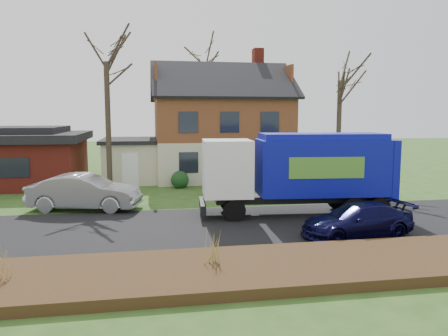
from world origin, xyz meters
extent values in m
plane|color=#284A18|center=(0.00, 0.00, 0.00)|extent=(120.00, 120.00, 0.00)
cube|color=black|center=(0.00, 0.00, 0.01)|extent=(80.00, 7.00, 0.02)
cube|color=black|center=(0.00, -5.30, 0.15)|extent=(80.00, 3.50, 0.30)
cube|color=beige|center=(2.00, 14.00, 1.35)|extent=(9.00, 7.50, 2.70)
cube|color=#5B2B1A|center=(2.00, 14.00, 4.10)|extent=(9.00, 7.50, 2.80)
cube|color=maroon|center=(5.00, 15.00, 8.46)|extent=(0.70, 0.90, 1.60)
cube|color=beige|center=(-4.20, 13.50, 1.30)|extent=(3.50, 5.50, 2.60)
cube|color=black|center=(-4.20, 13.50, 2.72)|extent=(3.90, 5.90, 0.24)
cube|color=maroon|center=(-12.00, 13.00, 1.40)|extent=(9.00, 7.50, 2.80)
cube|color=black|center=(-12.00, 13.00, 3.05)|extent=(9.80, 8.20, 0.50)
cube|color=black|center=(-12.00, 13.00, 3.50)|extent=(7.00, 6.00, 0.40)
cylinder|color=black|center=(0.43, 0.82, 0.47)|extent=(0.96, 0.39, 0.93)
cylinder|color=black|center=(0.59, 2.70, 0.47)|extent=(0.96, 0.39, 0.93)
cylinder|color=black|center=(5.53, 0.38, 0.47)|extent=(0.96, 0.39, 0.93)
cylinder|color=black|center=(5.69, 2.26, 0.47)|extent=(0.96, 0.39, 0.93)
cylinder|color=black|center=(6.69, 0.28, 0.47)|extent=(0.96, 0.39, 0.93)
cylinder|color=black|center=(6.85, 2.16, 0.47)|extent=(0.96, 0.39, 0.93)
cube|color=black|center=(3.64, 1.49, 0.76)|extent=(7.79, 1.73, 0.31)
cube|color=white|center=(0.28, 1.78, 2.16)|extent=(2.25, 2.41, 2.42)
cube|color=black|center=(-0.70, 1.86, 2.29)|extent=(0.24, 1.97, 0.81)
cube|color=black|center=(-0.79, 1.87, 0.49)|extent=(0.41, 2.26, 0.40)
cube|color=#0C1192|center=(4.49, 1.42, 2.16)|extent=(5.83, 2.72, 2.42)
cube|color=#0C1192|center=(4.49, 1.42, 3.50)|extent=(5.54, 2.43, 0.27)
cube|color=#0C1192|center=(7.40, 1.17, 2.07)|extent=(0.51, 2.31, 2.60)
cube|color=#4D8D2E|center=(4.26, 0.29, 2.25)|extent=(3.22, 0.31, 0.90)
cube|color=#4D8D2E|center=(4.45, 2.56, 2.25)|extent=(3.22, 0.31, 0.90)
imported|color=#929699|center=(-6.06, 4.22, 0.84)|extent=(5.38, 2.85, 1.69)
imported|color=black|center=(4.39, -2.25, 0.61)|extent=(4.44, 2.32, 1.23)
cylinder|color=#392D22|center=(-5.33, 9.41, 3.74)|extent=(0.31, 0.31, 7.47)
cylinder|color=#3A2E23|center=(8.76, 9.06, 3.28)|extent=(0.30, 0.30, 6.56)
cylinder|color=#443329|center=(2.02, 21.42, 4.41)|extent=(0.34, 0.34, 8.81)
cone|color=#AE874C|center=(-6.74, -5.34, 0.73)|extent=(0.04, 0.04, 0.86)
cone|color=#AE874C|center=(-6.59, -5.34, 0.73)|extent=(0.04, 0.04, 0.86)
cone|color=#AE874C|center=(-6.74, -5.23, 0.73)|extent=(0.04, 0.04, 0.86)
cone|color=#AE874C|center=(-6.74, -5.46, 0.73)|extent=(0.04, 0.04, 0.86)
cone|color=#A49048|center=(-1.36, -5.08, 0.80)|extent=(0.04, 0.04, 1.01)
cone|color=#A49048|center=(-1.52, -5.08, 0.80)|extent=(0.04, 0.04, 1.01)
cone|color=#A49048|center=(-1.20, -5.08, 0.80)|extent=(0.04, 0.04, 1.01)
cone|color=#A49048|center=(-1.36, -4.95, 0.80)|extent=(0.04, 0.04, 1.01)
cone|color=#A49048|center=(-1.36, -5.20, 0.80)|extent=(0.04, 0.04, 1.01)
camera|label=1|loc=(-3.11, -16.76, 4.43)|focal=35.00mm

